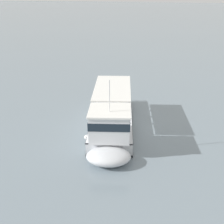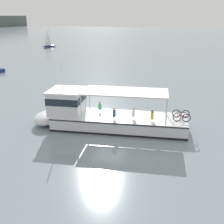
# 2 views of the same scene
# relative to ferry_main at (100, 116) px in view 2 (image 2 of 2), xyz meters

# --- Properties ---
(ground_plane) EXTENTS (400.00, 400.00, 0.00)m
(ground_plane) POSITION_rel_ferry_main_xyz_m (0.13, -0.83, -1.02)
(ground_plane) COLOR gray
(ferry_main) EXTENTS (5.14, 13.04, 5.32)m
(ferry_main) POSITION_rel_ferry_main_xyz_m (0.00, 0.00, 0.00)
(ferry_main) COLOR silver
(ferry_main) RESTS_ON ground
(sailboat_near_port) EXTENTS (4.98, 3.04, 5.40)m
(sailboat_near_port) POSITION_rel_ferry_main_xyz_m (52.63, 36.66, -0.47)
(sailboat_near_port) COLOR navy
(sailboat_near_port) RESTS_ON ground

